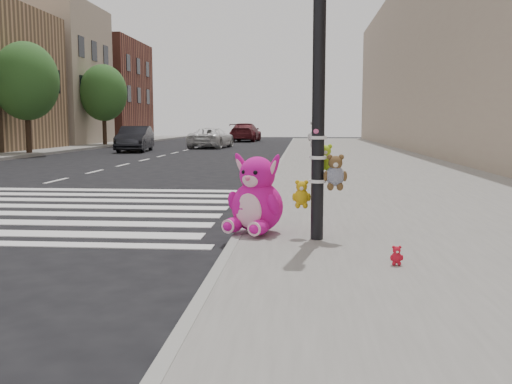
# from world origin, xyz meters

# --- Properties ---
(ground) EXTENTS (120.00, 120.00, 0.00)m
(ground) POSITION_xyz_m (0.00, 0.00, 0.00)
(ground) COLOR black
(ground) RESTS_ON ground
(sidewalk_near) EXTENTS (7.00, 80.00, 0.14)m
(sidewalk_near) POSITION_xyz_m (5.00, 10.00, 0.07)
(sidewalk_near) COLOR slate
(sidewalk_near) RESTS_ON ground
(curb_edge) EXTENTS (0.12, 80.00, 0.15)m
(curb_edge) POSITION_xyz_m (1.55, 10.00, 0.07)
(curb_edge) COLOR gray
(curb_edge) RESTS_ON ground
(bld_far_d) EXTENTS (6.00, 8.00, 10.00)m
(bld_far_d) POSITION_xyz_m (-15.50, 35.00, 5.00)
(bld_far_d) COLOR tan
(bld_far_d) RESTS_ON ground
(bld_far_e) EXTENTS (6.00, 10.00, 9.00)m
(bld_far_e) POSITION_xyz_m (-15.50, 46.00, 4.50)
(bld_far_e) COLOR brown
(bld_far_e) RESTS_ON ground
(bld_near) EXTENTS (5.00, 60.00, 10.00)m
(bld_near) POSITION_xyz_m (10.50, 20.00, 5.00)
(bld_near) COLOR tan
(bld_near) RESTS_ON ground
(signal_pole) EXTENTS (0.70, 0.49, 4.00)m
(signal_pole) POSITION_xyz_m (2.62, 1.81, 1.76)
(signal_pole) COLOR black
(signal_pole) RESTS_ON sidewalk_near
(tree_far_b) EXTENTS (3.20, 3.20, 5.44)m
(tree_far_b) POSITION_xyz_m (-11.20, 22.00, 3.65)
(tree_far_b) COLOR #382619
(tree_far_b) RESTS_ON sidewalk_far
(tree_far_c) EXTENTS (3.20, 3.20, 5.44)m
(tree_far_c) POSITION_xyz_m (-11.20, 33.00, 3.65)
(tree_far_c) COLOR #382619
(tree_far_c) RESTS_ON sidewalk_far
(pink_bunny) EXTENTS (0.93, 1.00, 1.10)m
(pink_bunny) POSITION_xyz_m (1.79, 2.17, 0.59)
(pink_bunny) COLOR #D51193
(pink_bunny) RESTS_ON sidewalk_near
(red_teddy) EXTENTS (0.15, 0.11, 0.21)m
(red_teddy) POSITION_xyz_m (3.40, 0.50, 0.24)
(red_teddy) COLOR red
(red_teddy) RESTS_ON sidewalk_near
(car_dark_far) EXTENTS (1.99, 4.52, 1.44)m
(car_dark_far) POSITION_xyz_m (-7.04, 26.17, 0.72)
(car_dark_far) COLOR black
(car_dark_far) RESTS_ON ground
(car_white_near) EXTENTS (2.65, 4.87, 1.30)m
(car_white_near) POSITION_xyz_m (-3.50, 31.29, 0.65)
(car_white_near) COLOR silver
(car_white_near) RESTS_ON ground
(car_maroon_near) EXTENTS (2.51, 5.57, 1.58)m
(car_maroon_near) POSITION_xyz_m (-2.57, 44.26, 0.79)
(car_maroon_near) COLOR #5A191F
(car_maroon_near) RESTS_ON ground
(car_silver_deep) EXTENTS (1.81, 4.25, 1.43)m
(car_silver_deep) POSITION_xyz_m (-9.80, 35.78, 0.72)
(car_silver_deep) COLOR #A8A7AC
(car_silver_deep) RESTS_ON ground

